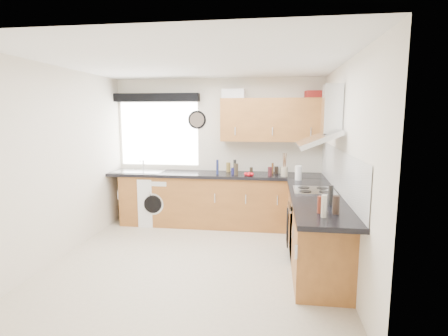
# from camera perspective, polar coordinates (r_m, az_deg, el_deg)

# --- Properties ---
(ground_plane) EXTENTS (3.60, 3.60, 0.00)m
(ground_plane) POSITION_cam_1_polar(r_m,az_deg,el_deg) (4.71, -4.62, -14.85)
(ground_plane) COLOR beige
(ceiling) EXTENTS (3.60, 3.60, 0.02)m
(ceiling) POSITION_cam_1_polar(r_m,az_deg,el_deg) (4.37, -5.03, 16.82)
(ceiling) COLOR white
(ceiling) RESTS_ON wall_back
(wall_back) EXTENTS (3.60, 0.02, 2.50)m
(wall_back) POSITION_cam_1_polar(r_m,az_deg,el_deg) (6.13, -1.07, 2.74)
(wall_back) COLOR silver
(wall_back) RESTS_ON ground_plane
(wall_front) EXTENTS (3.60, 0.02, 2.50)m
(wall_front) POSITION_cam_1_polar(r_m,az_deg,el_deg) (2.68, -13.43, -5.04)
(wall_front) COLOR silver
(wall_front) RESTS_ON ground_plane
(wall_left) EXTENTS (0.02, 3.60, 2.50)m
(wall_left) POSITION_cam_1_polar(r_m,az_deg,el_deg) (5.08, -25.02, 0.75)
(wall_left) COLOR silver
(wall_left) RESTS_ON ground_plane
(wall_right) EXTENTS (0.02, 3.60, 2.50)m
(wall_right) POSITION_cam_1_polar(r_m,az_deg,el_deg) (4.34, 19.02, -0.11)
(wall_right) COLOR silver
(wall_right) RESTS_ON ground_plane
(window) EXTENTS (1.40, 0.02, 1.10)m
(window) POSITION_cam_1_polar(r_m,az_deg,el_deg) (6.35, -10.54, 5.52)
(window) COLOR silver
(window) RESTS_ON wall_back
(window_blind) EXTENTS (1.50, 0.18, 0.14)m
(window_blind) POSITION_cam_1_polar(r_m,az_deg,el_deg) (6.26, -10.97, 11.24)
(window_blind) COLOR black
(window_blind) RESTS_ON wall_back
(splashback) EXTENTS (0.01, 3.00, 0.54)m
(splashback) POSITION_cam_1_polar(r_m,az_deg,el_deg) (4.64, 18.17, -0.41)
(splashback) COLOR white
(splashback) RESTS_ON wall_right
(base_cab_back) EXTENTS (3.00, 0.58, 0.86)m
(base_cab_back) POSITION_cam_1_polar(r_m,az_deg,el_deg) (6.00, -2.44, -5.34)
(base_cab_back) COLOR brown
(base_cab_back) RESTS_ON ground_plane
(base_cab_corner) EXTENTS (0.60, 0.60, 0.86)m
(base_cab_corner) POSITION_cam_1_polar(r_m,az_deg,el_deg) (5.92, 13.04, -5.75)
(base_cab_corner) COLOR brown
(base_cab_corner) RESTS_ON ground_plane
(base_cab_right) EXTENTS (0.58, 2.10, 0.86)m
(base_cab_right) POSITION_cam_1_polar(r_m,az_deg,el_deg) (4.63, 14.60, -9.84)
(base_cab_right) COLOR brown
(base_cab_right) RESTS_ON ground_plane
(worktop_back) EXTENTS (3.60, 0.62, 0.05)m
(worktop_back) POSITION_cam_1_polar(r_m,az_deg,el_deg) (5.88, -1.52, -1.09)
(worktop_back) COLOR black
(worktop_back) RESTS_ON base_cab_back
(worktop_right) EXTENTS (0.62, 2.42, 0.05)m
(worktop_right) POSITION_cam_1_polar(r_m,az_deg,el_deg) (4.36, 14.91, -4.78)
(worktop_right) COLOR black
(worktop_right) RESTS_ON base_cab_right
(sink) EXTENTS (0.84, 0.46, 0.10)m
(sink) POSITION_cam_1_polar(r_m,az_deg,el_deg) (6.23, -13.68, -0.19)
(sink) COLOR silver
(sink) RESTS_ON worktop_back
(oven) EXTENTS (0.56, 0.58, 0.85)m
(oven) POSITION_cam_1_polar(r_m,az_deg,el_deg) (4.77, 14.27, -9.34)
(oven) COLOR black
(oven) RESTS_ON ground_plane
(hob_plate) EXTENTS (0.52, 0.52, 0.01)m
(hob_plate) POSITION_cam_1_polar(r_m,az_deg,el_deg) (4.65, 14.49, -3.55)
(hob_plate) COLOR silver
(hob_plate) RESTS_ON worktop_right
(extractor_hood) EXTENTS (0.52, 0.78, 0.66)m
(extractor_hood) POSITION_cam_1_polar(r_m,az_deg,el_deg) (4.56, 16.15, 6.97)
(extractor_hood) COLOR silver
(extractor_hood) RESTS_ON wall_right
(upper_cabinets) EXTENTS (1.70, 0.35, 0.70)m
(upper_cabinets) POSITION_cam_1_polar(r_m,az_deg,el_deg) (5.84, 7.96, 7.78)
(upper_cabinets) COLOR brown
(upper_cabinets) RESTS_ON wall_back
(washing_machine) EXTENTS (0.60, 0.58, 0.82)m
(washing_machine) POSITION_cam_1_polar(r_m,az_deg,el_deg) (6.21, -10.69, -5.20)
(washing_machine) COLOR silver
(washing_machine) RESTS_ON ground_plane
(wall_clock) EXTENTS (0.32, 0.04, 0.32)m
(wall_clock) POSITION_cam_1_polar(r_m,az_deg,el_deg) (6.14, -4.46, 7.85)
(wall_clock) COLOR black
(wall_clock) RESTS_ON wall_back
(casserole) EXTENTS (0.40, 0.30, 0.16)m
(casserole) POSITION_cam_1_polar(r_m,az_deg,el_deg) (5.99, 1.68, 11.98)
(casserole) COLOR silver
(casserole) RESTS_ON upper_cabinets
(storage_box) EXTENTS (0.28, 0.25, 0.12)m
(storage_box) POSITION_cam_1_polar(r_m,az_deg,el_deg) (5.97, 14.43, 11.55)
(storage_box) COLOR maroon
(storage_box) RESTS_ON upper_cabinets
(utensil_pot) EXTENTS (0.13, 0.13, 0.15)m
(utensil_pot) POSITION_cam_1_polar(r_m,az_deg,el_deg) (5.64, 9.81, -0.58)
(utensil_pot) COLOR tan
(utensil_pot) RESTS_ON worktop_back
(kitchen_roll) EXTENTS (0.11, 0.11, 0.22)m
(kitchen_roll) POSITION_cam_1_polar(r_m,az_deg,el_deg) (5.35, 12.06, -0.80)
(kitchen_roll) COLOR silver
(kitchen_roll) RESTS_ON worktop_right
(tomato_cluster) EXTENTS (0.14, 0.14, 0.06)m
(tomato_cluster) POSITION_cam_1_polar(r_m,az_deg,el_deg) (5.61, 4.08, -1.01)
(tomato_cluster) COLOR red
(tomato_cluster) RESTS_ON worktop_back
(jar_0) EXTENTS (0.06, 0.06, 0.12)m
(jar_0) POSITION_cam_1_polar(r_m,az_deg,el_deg) (5.86, 8.52, -0.35)
(jar_0) COLOR black
(jar_0) RESTS_ON worktop_back
(jar_1) EXTENTS (0.07, 0.07, 0.14)m
(jar_1) POSITION_cam_1_polar(r_m,az_deg,el_deg) (5.65, 7.49, -0.56)
(jar_1) COLOR #41171B
(jar_1) RESTS_ON worktop_back
(jar_2) EXTENTS (0.07, 0.07, 0.19)m
(jar_2) POSITION_cam_1_polar(r_m,az_deg,el_deg) (5.68, 1.99, -0.22)
(jar_2) COLOR #31271B
(jar_2) RESTS_ON worktop_back
(jar_3) EXTENTS (0.05, 0.05, 0.22)m
(jar_3) POSITION_cam_1_polar(r_m,az_deg,el_deg) (5.91, 1.76, 0.29)
(jar_3) COLOR black
(jar_3) RESTS_ON worktop_back
(jar_4) EXTENTS (0.06, 0.06, 0.11)m
(jar_4) POSITION_cam_1_polar(r_m,az_deg,el_deg) (5.98, 8.91, -0.25)
(jar_4) COLOR navy
(jar_4) RESTS_ON worktop_back
(jar_5) EXTENTS (0.05, 0.05, 0.12)m
(jar_5) POSITION_cam_1_polar(r_m,az_deg,el_deg) (5.72, 4.46, -0.50)
(jar_5) COLOR black
(jar_5) RESTS_ON worktop_back
(jar_6) EXTENTS (0.07, 0.07, 0.16)m
(jar_6) POSITION_cam_1_polar(r_m,az_deg,el_deg) (6.02, 0.68, 0.14)
(jar_6) COLOR olive
(jar_6) RESTS_ON worktop_back
(jar_7) EXTENTS (0.07, 0.07, 0.11)m
(jar_7) POSITION_cam_1_polar(r_m,az_deg,el_deg) (5.93, 8.95, -0.31)
(jar_7) COLOR #B6B09B
(jar_7) RESTS_ON worktop_back
(jar_8) EXTENTS (0.04, 0.04, 0.18)m
(jar_8) POSITION_cam_1_polar(r_m,az_deg,el_deg) (5.89, 7.93, -0.03)
(jar_8) COLOR brown
(jar_8) RESTS_ON worktop_back
(jar_9) EXTENTS (0.04, 0.04, 0.24)m
(jar_9) POSITION_cam_1_polar(r_m,az_deg,el_deg) (5.75, -1.09, 0.15)
(jar_9) COLOR #161E4D
(jar_9) RESTS_ON worktop_back
(jar_10) EXTENTS (0.07, 0.07, 0.11)m
(jar_10) POSITION_cam_1_polar(r_m,az_deg,el_deg) (5.76, 1.49, -0.50)
(jar_10) COLOR #17164C
(jar_10) RESTS_ON worktop_back
(bottle_0) EXTENTS (0.07, 0.07, 0.18)m
(bottle_0) POSITION_cam_1_polar(r_m,az_deg,el_deg) (3.62, 17.83, -5.74)
(bottle_0) COLOR #2F221A
(bottle_0) RESTS_ON worktop_right
(bottle_1) EXTENTS (0.05, 0.05, 0.22)m
(bottle_1) POSITION_cam_1_polar(r_m,az_deg,el_deg) (3.46, 15.99, -6.02)
(bottle_1) COLOR beige
(bottle_1) RESTS_ON worktop_right
(bottle_2) EXTENTS (0.06, 0.06, 0.22)m
(bottle_2) POSITION_cam_1_polar(r_m,az_deg,el_deg) (3.94, 17.03, -4.26)
(bottle_2) COLOR black
(bottle_2) RESTS_ON worktop_right
(bottle_3) EXTENTS (0.05, 0.05, 0.17)m
(bottle_3) POSITION_cam_1_polar(r_m,az_deg,el_deg) (3.60, 15.40, -5.80)
(bottle_3) COLOR maroon
(bottle_3) RESTS_ON worktop_right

